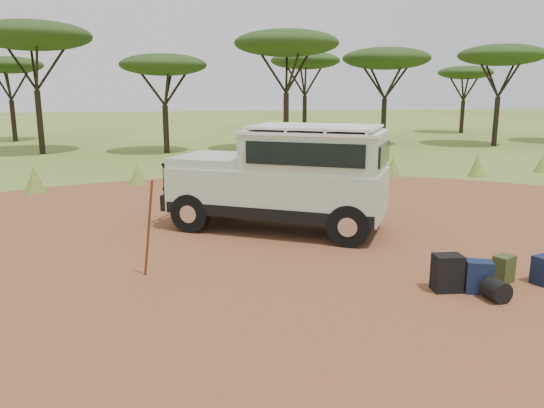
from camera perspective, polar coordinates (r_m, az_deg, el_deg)
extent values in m
plane|color=olive|center=(9.45, 1.70, -6.94)|extent=(140.00, 140.00, 0.00)
cylinder|color=brown|center=(9.45, 1.70, -6.91)|extent=(23.00, 23.00, 0.01)
cone|color=olive|center=(17.66, -24.20, 2.43)|extent=(0.60, 0.60, 0.85)
cone|color=olive|center=(18.13, -14.28, 3.12)|extent=(0.60, 0.60, 0.70)
cone|color=olive|center=(17.81, -4.67, 3.63)|extent=(0.60, 0.60, 0.90)
cone|color=olive|center=(18.02, 5.02, 3.56)|extent=(0.60, 0.60, 0.80)
cone|color=olive|center=(19.71, 12.87, 3.97)|extent=(0.60, 0.60, 0.75)
cone|color=olive|center=(20.60, 21.22, 3.94)|extent=(0.60, 0.60, 0.85)
cone|color=olive|center=(22.67, 27.10, 3.92)|extent=(0.60, 0.60, 0.70)
cylinder|color=black|center=(28.38, -23.69, 8.04)|extent=(0.28, 0.28, 3.06)
ellipsoid|color=#1E3513|center=(28.44, -24.41, 16.18)|extent=(5.50, 5.50, 1.38)
cylinder|color=black|center=(26.97, -11.33, 7.89)|extent=(0.28, 0.28, 2.34)
ellipsoid|color=#1E3513|center=(26.92, -11.62, 14.47)|extent=(4.20, 4.20, 1.05)
cylinder|color=black|center=(27.22, 1.52, 8.78)|extent=(0.28, 0.28, 2.93)
ellipsoid|color=#1E3513|center=(27.26, 1.57, 16.92)|extent=(5.20, 5.20, 1.30)
cylinder|color=black|center=(30.70, 11.91, 8.62)|extent=(0.28, 0.28, 2.61)
ellipsoid|color=#1E3513|center=(30.70, 12.20, 15.06)|extent=(4.80, 4.80, 1.20)
cylinder|color=black|center=(32.26, 22.93, 8.17)|extent=(0.28, 0.28, 2.70)
ellipsoid|color=#1E3513|center=(32.26, 23.47, 14.49)|extent=(4.60, 4.60, 1.15)
cylinder|color=black|center=(35.89, -26.05, 8.03)|extent=(0.28, 0.28, 2.48)
ellipsoid|color=#1E3513|center=(35.87, -26.55, 13.24)|extent=(4.00, 4.00, 1.00)
cylinder|color=black|center=(35.41, 3.52, 9.37)|extent=(0.28, 0.28, 2.70)
ellipsoid|color=#1E3513|center=(35.41, 3.60, 15.15)|extent=(4.50, 4.50, 1.12)
cylinder|color=black|center=(41.04, 19.77, 8.83)|extent=(0.28, 0.28, 2.34)
ellipsoid|color=#1E3513|center=(41.01, 20.09, 13.14)|extent=(3.80, 3.80, 0.95)
cube|color=#ACC2A6|center=(11.82, 0.68, 1.61)|extent=(4.99, 3.98, 0.98)
cube|color=black|center=(11.89, 0.67, -0.12)|extent=(4.92, 3.97, 0.25)
cube|color=#ACC2A6|center=(11.46, 4.67, 5.69)|extent=(3.42, 3.03, 0.78)
cube|color=silver|center=(11.42, 4.70, 7.77)|extent=(3.43, 3.06, 0.06)
cube|color=silver|center=(11.41, 4.71, 8.29)|extent=(3.18, 2.85, 0.05)
cube|color=#ACC2A6|center=(12.25, -5.88, 4.74)|extent=(2.38, 2.41, 0.21)
cube|color=black|center=(11.88, -2.03, 6.14)|extent=(0.93, 1.45, 0.54)
cube|color=black|center=(10.56, 3.43, 5.36)|extent=(2.15, 1.26, 0.47)
cube|color=black|center=(12.36, 5.73, 6.32)|extent=(2.15, 1.26, 0.47)
cube|color=black|center=(11.20, 11.98, 5.31)|extent=(0.81, 1.35, 0.43)
cube|color=black|center=(12.80, -9.55, 0.88)|extent=(1.06, 1.70, 0.35)
cylinder|color=black|center=(12.73, -10.17, 4.57)|extent=(0.73, 1.20, 0.07)
cylinder|color=black|center=(12.81, -10.08, 2.14)|extent=(0.73, 1.20, 0.07)
cylinder|color=silver|center=(12.52, -10.86, 3.46)|extent=(0.18, 0.23, 0.23)
cylinder|color=silver|center=(13.02, -9.61, 3.84)|extent=(0.18, 0.23, 0.23)
cube|color=silver|center=(12.82, -9.89, 1.45)|extent=(0.25, 0.40, 0.12)
cylinder|color=black|center=(12.71, -0.23, 6.02)|extent=(0.11, 0.11, 0.85)
cylinder|color=black|center=(11.83, -8.71, -0.94)|extent=(0.90, 0.68, 0.87)
cylinder|color=black|center=(13.30, -5.44, 0.60)|extent=(0.90, 0.68, 0.87)
cylinder|color=black|center=(10.72, 8.26, -2.32)|extent=(0.90, 0.68, 0.87)
cylinder|color=black|center=(12.31, 9.68, -0.46)|extent=(0.90, 0.68, 0.87)
cylinder|color=#602417|center=(8.98, -13.14, -2.66)|extent=(0.26, 0.34, 1.69)
cube|color=black|center=(8.78, 18.33, -7.07)|extent=(0.46, 0.36, 0.59)
cube|color=#13203E|center=(8.89, 21.31, -7.31)|extent=(0.47, 0.40, 0.51)
cube|color=#3D421E|center=(9.48, 23.63, -6.46)|extent=(0.41, 0.36, 0.46)
cylinder|color=black|center=(8.68, 22.97, -8.56)|extent=(0.37, 0.37, 0.33)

